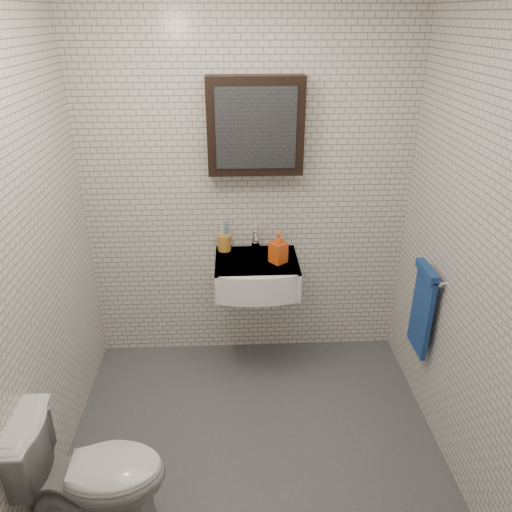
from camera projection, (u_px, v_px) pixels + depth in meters
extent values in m
cube|color=#494B51|center=(254.00, 443.00, 2.99)|extent=(2.20, 2.00, 0.01)
cube|color=silver|center=(248.00, 192.00, 3.35)|extent=(2.20, 0.02, 2.50)
cube|color=silver|center=(268.00, 398.00, 1.55)|extent=(2.20, 0.02, 2.50)
cube|color=silver|center=(26.00, 262.00, 2.40)|extent=(0.02, 2.00, 2.50)
cube|color=silver|center=(473.00, 253.00, 2.50)|extent=(0.02, 2.00, 2.50)
cube|color=white|center=(257.00, 273.00, 3.37)|extent=(0.55, 0.45, 0.20)
cylinder|color=silver|center=(256.00, 260.00, 3.34)|extent=(0.31, 0.31, 0.02)
cylinder|color=silver|center=(256.00, 259.00, 3.34)|extent=(0.04, 0.04, 0.01)
cube|color=white|center=(257.00, 261.00, 3.32)|extent=(0.55, 0.45, 0.01)
cylinder|color=silver|center=(255.00, 246.00, 3.46)|extent=(0.06, 0.06, 0.06)
cylinder|color=silver|center=(255.00, 238.00, 3.43)|extent=(0.03, 0.03, 0.08)
cylinder|color=silver|center=(256.00, 237.00, 3.36)|extent=(0.02, 0.12, 0.02)
cube|color=silver|center=(255.00, 229.00, 3.43)|extent=(0.02, 0.09, 0.01)
cube|color=black|center=(255.00, 126.00, 3.09)|extent=(0.60, 0.14, 0.60)
cube|color=#3F444C|center=(256.00, 129.00, 3.02)|extent=(0.49, 0.01, 0.49)
cylinder|color=silver|center=(431.00, 273.00, 2.94)|extent=(0.02, 0.30, 0.02)
cylinder|color=silver|center=(426.00, 263.00, 3.06)|extent=(0.04, 0.02, 0.02)
cylinder|color=silver|center=(443.00, 284.00, 2.82)|extent=(0.04, 0.02, 0.02)
cube|color=#225B9C|center=(422.00, 312.00, 3.06)|extent=(0.03, 0.26, 0.54)
cube|color=#225B9C|center=(427.00, 271.00, 2.93)|extent=(0.05, 0.26, 0.05)
cylinder|color=#B97A2E|center=(224.00, 243.00, 3.44)|extent=(0.10, 0.10, 0.11)
cylinder|color=white|center=(221.00, 234.00, 3.39)|extent=(0.02, 0.03, 0.21)
cylinder|color=#3E8DC8|center=(226.00, 235.00, 3.40)|extent=(0.02, 0.02, 0.19)
cylinder|color=white|center=(223.00, 231.00, 3.42)|extent=(0.03, 0.04, 0.23)
cylinder|color=#3E8DC8|center=(227.00, 233.00, 3.42)|extent=(0.03, 0.05, 0.20)
imported|color=orange|center=(278.00, 248.00, 3.25)|extent=(0.13, 0.14, 0.21)
imported|color=silver|center=(91.00, 474.00, 2.37)|extent=(0.71, 0.41, 0.71)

